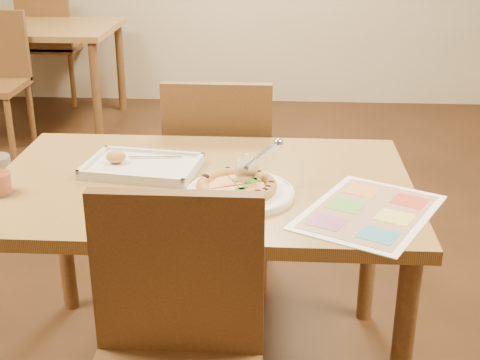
# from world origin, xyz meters

# --- Properties ---
(dining_table) EXTENTS (1.30, 0.85, 0.72)m
(dining_table) POSITION_xyz_m (0.00, 0.00, 0.63)
(dining_table) COLOR olive
(dining_table) RESTS_ON ground
(chair_near) EXTENTS (0.42, 0.42, 0.47)m
(chair_near) POSITION_xyz_m (0.00, -0.60, 0.57)
(chair_near) COLOR brown
(chair_near) RESTS_ON ground
(chair_far) EXTENTS (0.42, 0.42, 0.47)m
(chair_far) POSITION_xyz_m (-0.00, 0.60, 0.57)
(chair_far) COLOR brown
(chair_far) RESTS_ON ground
(bg_table) EXTENTS (1.30, 0.85, 0.72)m
(bg_table) POSITION_xyz_m (-1.60, 2.80, 0.63)
(bg_table) COLOR olive
(bg_table) RESTS_ON ground
(bg_chair_far) EXTENTS (0.42, 0.42, 0.47)m
(bg_chair_far) POSITION_xyz_m (-1.60, 3.30, 0.57)
(bg_chair_far) COLOR brown
(bg_chair_far) RESTS_ON ground
(plate) EXTENTS (0.39, 0.39, 0.02)m
(plate) POSITION_xyz_m (0.13, -0.11, 0.73)
(plate) COLOR white
(plate) RESTS_ON dining_table
(pizza) EXTENTS (0.24, 0.24, 0.04)m
(pizza) POSITION_xyz_m (0.12, -0.11, 0.75)
(pizza) COLOR gold
(pizza) RESTS_ON plate
(pizza_cutter) EXTENTS (0.13, 0.14, 0.10)m
(pizza_cutter) POSITION_xyz_m (0.17, -0.06, 0.81)
(pizza_cutter) COLOR silver
(pizza_cutter) RESTS_ON pizza
(appetizer_tray) EXTENTS (0.38, 0.29, 0.06)m
(appetizer_tray) POSITION_xyz_m (-0.21, 0.07, 0.73)
(appetizer_tray) COLOR silver
(appetizer_tray) RESTS_ON dining_table
(menu) EXTENTS (0.48, 0.53, 0.00)m
(menu) POSITION_xyz_m (0.49, -0.21, 0.72)
(menu) COLOR white
(menu) RESTS_ON dining_table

